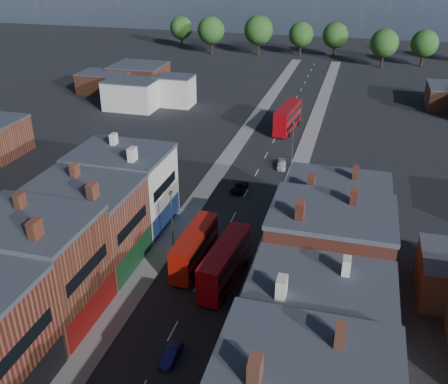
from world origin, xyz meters
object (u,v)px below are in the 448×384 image
Objects in this scene: car_1 at (171,354)px; car_2 at (239,187)px; bus_0 at (195,247)px; bus_1 at (225,262)px; car_3 at (281,165)px; bus_2 at (288,117)px; ped_3 at (230,380)px.

car_2 reaches higher than car_1.
bus_1 reaches higher than bus_0.
car_2 is 1.13× the size of car_3.
bus_2 is 66.34m from car_1.
bus_0 is at bearing -106.41° from car_3.
car_2 is (-4.04, 23.08, -1.96)m from bus_1.
car_2 is 11.69m from car_3.
car_3 is (4.84, 10.65, -0.04)m from car_2.
car_2 is at bearing 96.36° from car_1.
bus_2 reaches higher than car_3.
ped_3 is at bearing -92.79° from car_3.
bus_2 is 19.90m from car_3.
bus_2 reaches higher than bus_0.
bus_0 is 6.79× the size of ped_3.
bus_2 is 68.33m from ped_3.
car_2 is 2.73× the size of ped_3.
ped_3 is (8.51, -37.75, 0.31)m from car_2.
car_2 is at bearing -121.57° from car_3.
ped_3 is (3.68, -48.40, 0.35)m from car_3.
bus_0 reaches higher than ped_3.
bus_0 is 2.48× the size of car_2.
bus_1 reaches higher than car_1.
ped_3 is (6.11, -1.75, 0.32)m from car_1.
bus_0 is at bearing 26.55° from ped_3.
car_3 is (2.14, -19.65, -2.29)m from bus_2.
car_3 is at bearing 83.17° from bus_0.
ped_3 is at bearing -79.14° from bus_2.
bus_2 is 30.50m from car_2.
car_3 is at bearing 3.39° from ped_3.
ped_3 is at bearing -13.40° from car_1.
car_1 reaches higher than car_3.
bus_2 is (3.00, 51.12, 0.41)m from bus_0.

